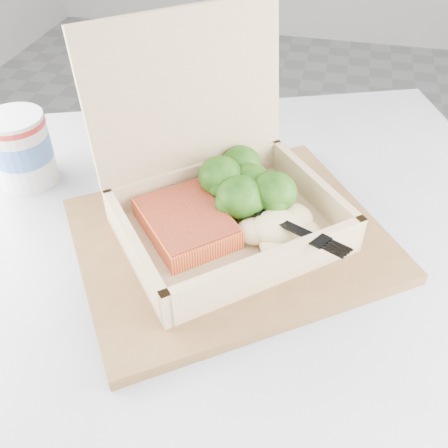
% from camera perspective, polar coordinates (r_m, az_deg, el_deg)
% --- Properties ---
extents(floor, '(4.00, 4.00, 0.00)m').
position_cam_1_polar(floor, '(1.49, 19.58, -10.49)').
color(floor, gray).
rests_on(floor, ground).
extents(cafe_table, '(0.97, 0.97, 0.71)m').
position_cam_1_polar(cafe_table, '(0.71, 2.09, -14.49)').
color(cafe_table, black).
rests_on(cafe_table, floor).
extents(serving_tray, '(0.44, 0.42, 0.01)m').
position_cam_1_polar(serving_tray, '(0.58, 0.74, -1.74)').
color(serving_tray, brown).
rests_on(serving_tray, cafe_table).
extents(takeout_container, '(0.32, 0.31, 0.22)m').
position_cam_1_polar(takeout_container, '(0.57, -1.02, 4.95)').
color(takeout_container, tan).
rests_on(takeout_container, serving_tray).
extents(salmon_fillet, '(0.14, 0.14, 0.02)m').
position_cam_1_polar(salmon_fillet, '(0.56, -4.35, 0.13)').
color(salmon_fillet, orange).
rests_on(salmon_fillet, takeout_container).
extents(broccoli_pile, '(0.13, 0.13, 0.05)m').
position_cam_1_polar(broccoli_pile, '(0.60, 3.06, 4.45)').
color(broccoli_pile, '#387018').
rests_on(broccoli_pile, takeout_container).
extents(mashed_potatoes, '(0.09, 0.08, 0.03)m').
position_cam_1_polar(mashed_potatoes, '(0.55, 6.12, -0.38)').
color(mashed_potatoes, '#F4E29E').
rests_on(mashed_potatoes, takeout_container).
extents(plastic_fork, '(0.14, 0.10, 0.02)m').
position_cam_1_polar(plastic_fork, '(0.55, 4.31, 1.50)').
color(plastic_fork, black).
rests_on(plastic_fork, mashed_potatoes).
extents(paper_cup, '(0.08, 0.08, 0.10)m').
position_cam_1_polar(paper_cup, '(0.71, -22.16, 8.10)').
color(paper_cup, silver).
rests_on(paper_cup, cafe_table).
extents(receipt, '(0.14, 0.17, 0.00)m').
position_cam_1_polar(receipt, '(0.73, 0.80, 7.83)').
color(receipt, silver).
rests_on(receipt, cafe_table).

